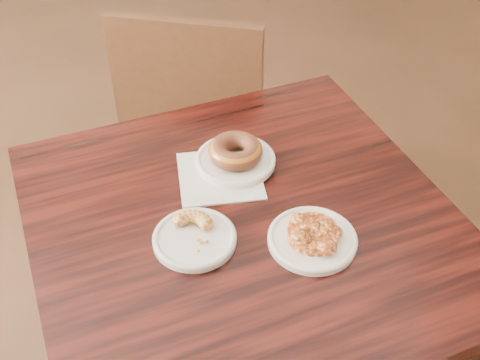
{
  "coord_description": "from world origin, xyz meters",
  "views": [
    {
      "loc": [
        0.1,
        -1.12,
        1.59
      ],
      "look_at": [
        0.23,
        -0.23,
        0.8
      ],
      "focal_mm": 45.0,
      "sensor_mm": 36.0,
      "label": 1
    }
  ],
  "objects": [
    {
      "name": "plate_donut",
      "position": [
        0.23,
        -0.12,
        0.76
      ],
      "size": [
        0.17,
        0.17,
        0.01
      ],
      "primitive_type": "cylinder",
      "color": "white",
      "rests_on": "napkin"
    },
    {
      "name": "chair_far",
      "position": [
        0.21,
        0.45,
        0.45
      ],
      "size": [
        0.58,
        0.58,
        0.9
      ],
      "primitive_type": null,
      "rotation": [
        0.0,
        0.0,
        2.81
      ],
      "color": "black",
      "rests_on": "floor"
    },
    {
      "name": "floor",
      "position": [
        0.0,
        0.0,
        0.0
      ],
      "size": [
        5.0,
        5.0,
        0.0
      ],
      "primitive_type": "plane",
      "color": "black",
      "rests_on": "ground"
    },
    {
      "name": "napkin",
      "position": [
        0.2,
        -0.16,
        0.75
      ],
      "size": [
        0.18,
        0.18,
        0.0
      ],
      "primitive_type": "cube",
      "rotation": [
        0.0,
        0.0,
        0.01
      ],
      "color": "silver",
      "rests_on": "cafe_table"
    },
    {
      "name": "plate_fritter",
      "position": [
        0.35,
        -0.37,
        0.76
      ],
      "size": [
        0.17,
        0.17,
        0.01
      ],
      "primitive_type": "cylinder",
      "color": "white",
      "rests_on": "cafe_table"
    },
    {
      "name": "glazed_donut",
      "position": [
        0.23,
        -0.12,
        0.79
      ],
      "size": [
        0.12,
        0.12,
        0.04
      ],
      "primitive_type": "torus",
      "color": "#955015",
      "rests_on": "plate_donut"
    },
    {
      "name": "cafe_table",
      "position": [
        0.23,
        -0.29,
        0.38
      ],
      "size": [
        0.99,
        0.99,
        0.75
      ],
      "primitive_type": "cube",
      "rotation": [
        0.0,
        0.0,
        0.25
      ],
      "color": "black",
      "rests_on": "floor"
    },
    {
      "name": "cruller_fragment",
      "position": [
        0.13,
        -0.34,
        0.78
      ],
      "size": [
        0.1,
        0.1,
        0.03
      ],
      "primitive_type": null,
      "color": "brown",
      "rests_on": "plate_cruller"
    },
    {
      "name": "apple_fritter",
      "position": [
        0.35,
        -0.37,
        0.78
      ],
      "size": [
        0.13,
        0.13,
        0.03
      ],
      "primitive_type": null,
      "color": "#401A06",
      "rests_on": "plate_fritter"
    },
    {
      "name": "plate_cruller",
      "position": [
        0.13,
        -0.34,
        0.76
      ],
      "size": [
        0.16,
        0.16,
        0.01
      ],
      "primitive_type": "cylinder",
      "color": "silver",
      "rests_on": "cafe_table"
    }
  ]
}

